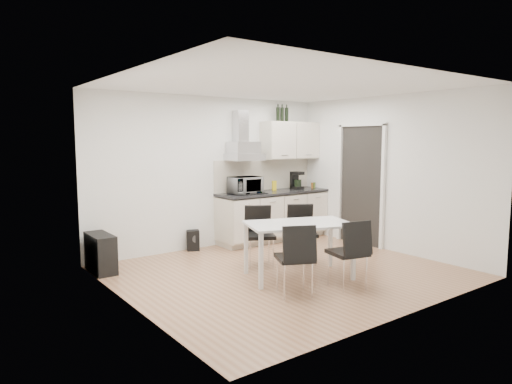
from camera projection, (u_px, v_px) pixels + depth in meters
ground at (285, 272)px, 6.47m from camera, size 4.50×4.50×0.00m
wall_back at (211, 172)px, 7.92m from camera, size 4.50×0.10×2.60m
wall_front at (410, 195)px, 4.72m from camera, size 4.50×0.10×2.60m
wall_left at (129, 192)px, 4.99m from camera, size 0.10×4.00×2.60m
wall_right at (388, 174)px, 7.65m from camera, size 0.10×4.00×2.60m
ceiling at (286, 85)px, 6.17m from camera, size 4.50×4.50×0.00m
doorway at (360, 186)px, 8.10m from camera, size 0.08×1.04×2.10m
kitchenette at (274, 196)px, 8.46m from camera, size 2.22×0.64×2.52m
dining_table at (299, 229)px, 6.17m from camera, size 1.58×1.22×0.75m
chair_far_left at (260, 236)px, 6.75m from camera, size 0.62×0.65×0.88m
chair_far_right at (302, 234)px, 6.90m from camera, size 0.64×0.66×0.88m
chair_near_left at (295, 259)px, 5.49m from camera, size 0.61×0.64×0.88m
chair_near_right at (347, 253)px, 5.75m from camera, size 0.54×0.59×0.88m
guitar_amp at (101, 253)px, 6.44m from camera, size 0.28×0.65×0.54m
floor_speaker at (193, 240)px, 7.71m from camera, size 0.26×0.25×0.34m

